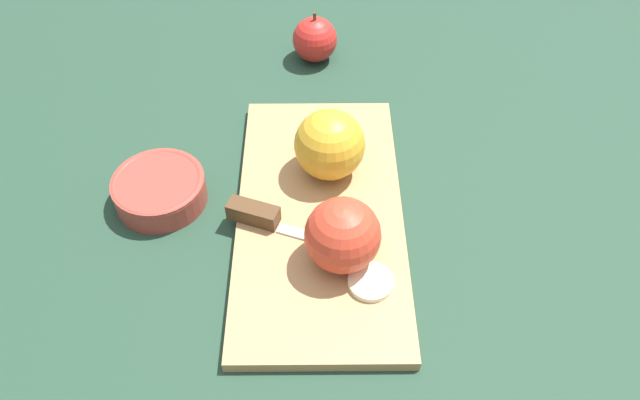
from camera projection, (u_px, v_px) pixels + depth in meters
name	position (u px, v px, depth m)	size (l,w,h in m)	color
ground_plane	(320.00, 219.00, 0.78)	(4.00, 4.00, 0.00)	#1E3828
cutting_board	(320.00, 215.00, 0.77)	(0.44, 0.26, 0.02)	#A37A4C
apple_half_left	(330.00, 145.00, 0.78)	(0.09, 0.09, 0.09)	gold
apple_half_right	(342.00, 235.00, 0.68)	(0.09, 0.09, 0.09)	red
knife	(261.00, 219.00, 0.74)	(0.10, 0.16, 0.02)	silver
apple_slice	(371.00, 282.00, 0.69)	(0.05, 0.05, 0.01)	beige
apple_whole	(315.00, 39.00, 0.97)	(0.07, 0.07, 0.08)	red
bowl	(159.00, 188.00, 0.78)	(0.12, 0.12, 0.04)	#99382D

